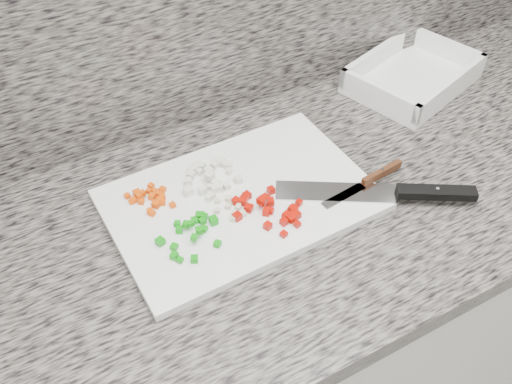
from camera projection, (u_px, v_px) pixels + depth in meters
The scene contains 11 objects.
cabinet at pixel (287, 334), 1.37m from camera, with size 3.92×0.62×0.86m, color silver.
countertop at pixel (296, 204), 1.05m from camera, with size 3.96×0.64×0.04m, color #67625B.
cutting_board at pixel (241, 200), 1.02m from camera, with size 0.46×0.31×0.02m, color white.
carrot_pile at pixel (151, 198), 1.00m from camera, with size 0.07×0.08×0.02m.
onion_pile at pixel (208, 176), 1.04m from camera, with size 0.11×0.10×0.02m.
green_pepper_pile at pixel (194, 231), 0.95m from camera, with size 0.11×0.10×0.02m.
red_pepper_pile at pixel (269, 209), 0.98m from camera, with size 0.12×0.12×0.02m.
garlic_pile at pixel (231, 207), 0.99m from camera, with size 0.05×0.06×0.01m.
chef_knife at pixel (402, 192), 1.01m from camera, with size 0.32×0.22×0.02m.
paring_knife at pixel (372, 179), 1.04m from camera, with size 0.18×0.03×0.02m.
tray at pixel (412, 77), 1.28m from camera, with size 0.32×0.27×0.06m.
Camera 1 is at (-0.42, 0.84, 1.63)m, focal length 40.00 mm.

